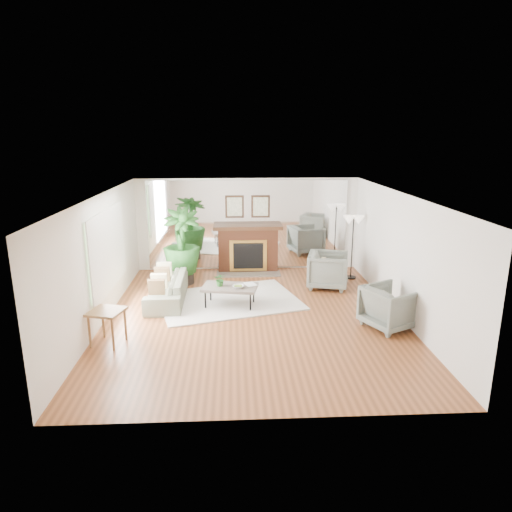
{
  "coord_description": "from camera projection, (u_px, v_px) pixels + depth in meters",
  "views": [
    {
      "loc": [
        -0.41,
        -8.73,
        3.63
      ],
      "look_at": [
        0.08,
        0.6,
        1.13
      ],
      "focal_mm": 32.0,
      "sensor_mm": 36.0,
      "label": 1
    }
  ],
  "objects": [
    {
      "name": "wall_left",
      "position": [
        101.0,
        260.0,
        8.91
      ],
      "size": [
        0.02,
        7.0,
        2.5
      ],
      "primitive_type": "cube",
      "color": "white",
      "rests_on": "ground"
    },
    {
      "name": "area_rug",
      "position": [
        229.0,
        301.0,
        10.24
      ],
      "size": [
        3.48,
        2.88,
        0.03
      ],
      "primitive_type": "cube",
      "rotation": [
        0.0,
        0.0,
        0.27
      ],
      "color": "silver",
      "rests_on": "ground"
    },
    {
      "name": "fireplace",
      "position": [
        248.0,
        248.0,
        12.36
      ],
      "size": [
        1.85,
        0.83,
        2.05
      ],
      "color": "brown",
      "rests_on": "ground"
    },
    {
      "name": "sofa",
      "position": [
        167.0,
        289.0,
        10.18
      ],
      "size": [
        0.8,
        2.0,
        0.58
      ],
      "primitive_type": "imported",
      "rotation": [
        0.0,
        0.0,
        -1.56
      ],
      "color": "slate",
      "rests_on": "ground"
    },
    {
      "name": "floor_lamp",
      "position": [
        353.0,
        225.0,
        11.53
      ],
      "size": [
        0.54,
        0.3,
        1.65
      ],
      "color": "black",
      "rests_on": "ground"
    },
    {
      "name": "mirror_panel",
      "position": [
        248.0,
        225.0,
        12.41
      ],
      "size": [
        5.4,
        0.04,
        2.4
      ],
      "primitive_type": "cube",
      "color": "silver",
      "rests_on": "wall_back"
    },
    {
      "name": "armchair_back",
      "position": [
        328.0,
        270.0,
        11.08
      ],
      "size": [
        1.15,
        1.13,
        0.87
      ],
      "primitive_type": "imported",
      "rotation": [
        0.0,
        0.0,
        1.33
      ],
      "color": "gray",
      "rests_on": "ground"
    },
    {
      "name": "armchair_front",
      "position": [
        390.0,
        307.0,
        8.77
      ],
      "size": [
        1.2,
        1.19,
        0.82
      ],
      "primitive_type": "imported",
      "rotation": [
        0.0,
        0.0,
        2.03
      ],
      "color": "gray",
      "rests_on": "ground"
    },
    {
      "name": "coffee_table",
      "position": [
        230.0,
        288.0,
        9.83
      ],
      "size": [
        1.27,
        0.88,
        0.47
      ],
      "rotation": [
        0.0,
        0.0,
        -0.19
      ],
      "color": "#665C51",
      "rests_on": "ground"
    },
    {
      "name": "tabletop_plant",
      "position": [
        220.0,
        279.0,
        9.79
      ],
      "size": [
        0.29,
        0.26,
        0.29
      ],
      "primitive_type": "imported",
      "rotation": [
        0.0,
        0.0,
        -0.15
      ],
      "color": "#2B6826",
      "rests_on": "coffee_table"
    },
    {
      "name": "book",
      "position": [
        246.0,
        285.0,
        9.85
      ],
      "size": [
        0.31,
        0.36,
        0.02
      ],
      "primitive_type": "imported",
      "rotation": [
        0.0,
        0.0,
        0.37
      ],
      "color": "brown",
      "rests_on": "coffee_table"
    },
    {
      "name": "window_panel",
      "position": [
        107.0,
        250.0,
        9.27
      ],
      "size": [
        0.04,
        2.4,
        1.5
      ],
      "primitive_type": "cube",
      "color": "#B2E09E",
      "rests_on": "wall_left"
    },
    {
      "name": "wall_back",
      "position": [
        248.0,
        224.0,
        12.43
      ],
      "size": [
        6.0,
        0.02,
        2.5
      ],
      "primitive_type": "cube",
      "color": "white",
      "rests_on": "ground"
    },
    {
      "name": "wall_right",
      "position": [
        401.0,
        256.0,
        9.21
      ],
      "size": [
        0.02,
        7.0,
        2.5
      ],
      "primitive_type": "cube",
      "color": "white",
      "rests_on": "ground"
    },
    {
      "name": "side_table",
      "position": [
        107.0,
        316.0,
        8.04
      ],
      "size": [
        0.69,
        0.69,
        0.64
      ],
      "rotation": [
        0.0,
        0.0,
        -0.27
      ],
      "color": "brown",
      "rests_on": "ground"
    },
    {
      "name": "fruit_bowl",
      "position": [
        238.0,
        287.0,
        9.69
      ],
      "size": [
        0.25,
        0.25,
        0.06
      ],
      "primitive_type": "imported",
      "rotation": [
        0.0,
        0.0,
        -0.05
      ],
      "color": "brown",
      "rests_on": "coffee_table"
    },
    {
      "name": "potted_ficus",
      "position": [
        182.0,
        244.0,
        11.23
      ],
      "size": [
        1.07,
        1.07,
        1.9
      ],
      "color": "black",
      "rests_on": "ground"
    },
    {
      "name": "ground",
      "position": [
        254.0,
        317.0,
        9.38
      ],
      "size": [
        7.0,
        7.0,
        0.0
      ],
      "primitive_type": "plane",
      "color": "brown",
      "rests_on": "ground"
    }
  ]
}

